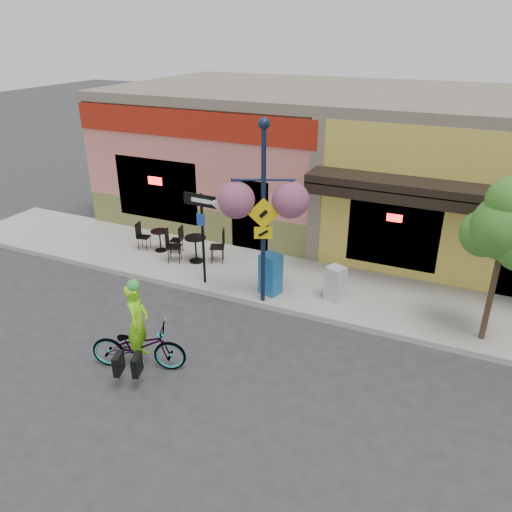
{
  "coord_description": "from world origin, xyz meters",
  "views": [
    {
      "loc": [
        2.97,
        -9.27,
        6.36
      ],
      "look_at": [
        -1.48,
        0.5,
        1.4
      ],
      "focal_mm": 35.0,
      "sensor_mm": 36.0,
      "label": 1
    }
  ],
  "objects_px": {
    "bicycle": "(139,346)",
    "lamp_post": "(263,216)",
    "newspaper_box_grey": "(335,283)",
    "one_way_sign": "(203,239)",
    "building": "(382,161)",
    "newspaper_box_blue": "(271,274)",
    "street_tree": "(498,262)",
    "cyclist_rider": "(139,333)"
  },
  "relations": [
    {
      "from": "newspaper_box_blue",
      "to": "street_tree",
      "type": "distance_m",
      "value": 5.18
    },
    {
      "from": "cyclist_rider",
      "to": "one_way_sign",
      "type": "height_order",
      "value": "one_way_sign"
    },
    {
      "from": "bicycle",
      "to": "newspaper_box_blue",
      "type": "relative_size",
      "value": 1.82
    },
    {
      "from": "street_tree",
      "to": "newspaper_box_grey",
      "type": "bearing_deg",
      "value": 174.81
    },
    {
      "from": "building",
      "to": "bicycle",
      "type": "xyz_separation_m",
      "value": [
        -2.64,
        -10.16,
        -1.74
      ]
    },
    {
      "from": "cyclist_rider",
      "to": "lamp_post",
      "type": "bearing_deg",
      "value": -39.49
    },
    {
      "from": "building",
      "to": "bicycle",
      "type": "relative_size",
      "value": 9.43
    },
    {
      "from": "building",
      "to": "one_way_sign",
      "type": "bearing_deg",
      "value": -115.52
    },
    {
      "from": "building",
      "to": "bicycle",
      "type": "bearing_deg",
      "value": -104.56
    },
    {
      "from": "one_way_sign",
      "to": "newspaper_box_grey",
      "type": "relative_size",
      "value": 2.77
    },
    {
      "from": "bicycle",
      "to": "one_way_sign",
      "type": "xyz_separation_m",
      "value": [
        -0.51,
        3.56,
        0.87
      ]
    },
    {
      "from": "bicycle",
      "to": "street_tree",
      "type": "xyz_separation_m",
      "value": [
        6.31,
        3.77,
        1.48
      ]
    },
    {
      "from": "cyclist_rider",
      "to": "newspaper_box_grey",
      "type": "relative_size",
      "value": 1.87
    },
    {
      "from": "lamp_post",
      "to": "street_tree",
      "type": "height_order",
      "value": "lamp_post"
    },
    {
      "from": "building",
      "to": "bicycle",
      "type": "height_order",
      "value": "building"
    },
    {
      "from": "bicycle",
      "to": "one_way_sign",
      "type": "bearing_deg",
      "value": -10.87
    },
    {
      "from": "building",
      "to": "bicycle",
      "type": "distance_m",
      "value": 10.64
    },
    {
      "from": "bicycle",
      "to": "newspaper_box_grey",
      "type": "relative_size",
      "value": 2.18
    },
    {
      "from": "bicycle",
      "to": "lamp_post",
      "type": "distance_m",
      "value": 4.01
    },
    {
      "from": "newspaper_box_blue",
      "to": "newspaper_box_grey",
      "type": "bearing_deg",
      "value": 27.55
    },
    {
      "from": "one_way_sign",
      "to": "street_tree",
      "type": "bearing_deg",
      "value": 5.22
    },
    {
      "from": "one_way_sign",
      "to": "street_tree",
      "type": "xyz_separation_m",
      "value": [
        6.82,
        0.22,
        0.61
      ]
    },
    {
      "from": "newspaper_box_blue",
      "to": "newspaper_box_grey",
      "type": "height_order",
      "value": "newspaper_box_blue"
    },
    {
      "from": "building",
      "to": "cyclist_rider",
      "type": "bearing_deg",
      "value": -104.3
    },
    {
      "from": "building",
      "to": "lamp_post",
      "type": "bearing_deg",
      "value": -101.21
    },
    {
      "from": "one_way_sign",
      "to": "street_tree",
      "type": "distance_m",
      "value": 6.85
    },
    {
      "from": "newspaper_box_blue",
      "to": "newspaper_box_grey",
      "type": "distance_m",
      "value": 1.62
    },
    {
      "from": "lamp_post",
      "to": "one_way_sign",
      "type": "xyz_separation_m",
      "value": [
        -1.79,
        0.25,
        -1.0
      ]
    },
    {
      "from": "cyclist_rider",
      "to": "lamp_post",
      "type": "xyz_separation_m",
      "value": [
        1.23,
        3.31,
        1.55
      ]
    },
    {
      "from": "building",
      "to": "newspaper_box_blue",
      "type": "bearing_deg",
      "value": -101.78
    },
    {
      "from": "building",
      "to": "newspaper_box_blue",
      "type": "xyz_separation_m",
      "value": [
        -1.34,
        -6.41,
        -1.57
      ]
    },
    {
      "from": "cyclist_rider",
      "to": "lamp_post",
      "type": "height_order",
      "value": "lamp_post"
    },
    {
      "from": "bicycle",
      "to": "cyclist_rider",
      "type": "xyz_separation_m",
      "value": [
        0.05,
        0.0,
        0.32
      ]
    },
    {
      "from": "bicycle",
      "to": "cyclist_rider",
      "type": "bearing_deg",
      "value": -109.07
    },
    {
      "from": "one_way_sign",
      "to": "newspaper_box_blue",
      "type": "distance_m",
      "value": 1.95
    },
    {
      "from": "bicycle",
      "to": "newspaper_box_grey",
      "type": "height_order",
      "value": "newspaper_box_grey"
    },
    {
      "from": "bicycle",
      "to": "newspaper_box_blue",
      "type": "height_order",
      "value": "newspaper_box_blue"
    },
    {
      "from": "lamp_post",
      "to": "one_way_sign",
      "type": "relative_size",
      "value": 1.82
    },
    {
      "from": "building",
      "to": "street_tree",
      "type": "bearing_deg",
      "value": -60.1
    },
    {
      "from": "cyclist_rider",
      "to": "newspaper_box_blue",
      "type": "distance_m",
      "value": 3.95
    },
    {
      "from": "bicycle",
      "to": "newspaper_box_blue",
      "type": "bearing_deg",
      "value": -38.24
    },
    {
      "from": "building",
      "to": "street_tree",
      "type": "xyz_separation_m",
      "value": [
        3.67,
        -6.39,
        -0.26
      ]
    }
  ]
}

